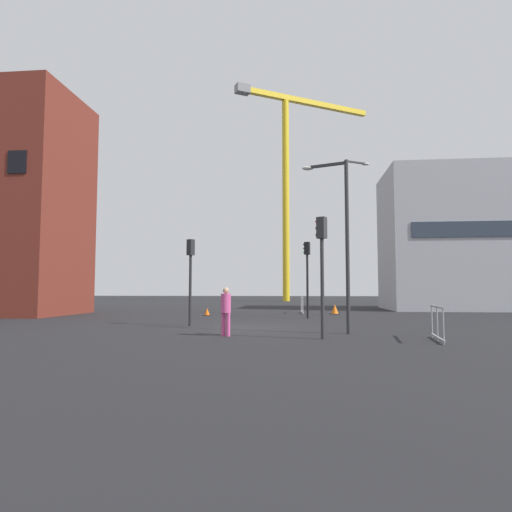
# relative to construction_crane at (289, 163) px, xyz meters

# --- Properties ---
(ground) EXTENTS (160.00, 160.00, 0.00)m
(ground) POSITION_rel_construction_crane_xyz_m (-0.85, -40.17, -18.31)
(ground) COLOR black
(brick_building) EXTENTS (7.45, 6.71, 13.87)m
(brick_building) POSITION_rel_construction_crane_xyz_m (-16.41, -32.52, -11.38)
(brick_building) COLOR maroon
(brick_building) RESTS_ON ground
(office_block) EXTENTS (13.97, 7.44, 10.76)m
(office_block) POSITION_rel_construction_crane_xyz_m (15.09, -22.92, -12.94)
(office_block) COLOR #A8AAB2
(office_block) RESTS_ON ground
(construction_crane) EXTENTS (17.99, 11.15, 27.78)m
(construction_crane) POSITION_rel_construction_crane_xyz_m (0.00, 0.00, 0.00)
(construction_crane) COLOR yellow
(construction_crane) RESTS_ON ground
(streetlamp_tall) EXTENTS (1.49, 0.87, 9.30)m
(streetlamp_tall) POSITION_rel_construction_crane_xyz_m (4.38, -32.11, -13.01)
(streetlamp_tall) COLOR #2D2D30
(streetlamp_tall) RESTS_ON ground
(streetlamp_short) EXTENTS (1.68, 0.72, 6.33)m
(streetlamp_short) POSITION_rel_construction_crane_xyz_m (2.93, -42.33, -14.53)
(streetlamp_short) COLOR #2D2D30
(streetlamp_short) RESTS_ON ground
(traffic_light_far) EXTENTS (0.38, 0.35, 3.78)m
(traffic_light_far) POSITION_rel_construction_crane_xyz_m (-3.37, -39.52, -15.76)
(traffic_light_far) COLOR #232326
(traffic_light_far) RESTS_ON ground
(traffic_light_verge) EXTENTS (0.39, 0.32, 4.17)m
(traffic_light_verge) POSITION_rel_construction_crane_xyz_m (1.81, -34.17, -15.52)
(traffic_light_verge) COLOR black
(traffic_light_verge) RESTS_ON ground
(traffic_light_median) EXTENTS (0.39, 0.35, 3.95)m
(traffic_light_median) POSITION_rel_construction_crane_xyz_m (2.15, -44.14, -15.66)
(traffic_light_median) COLOR #2D2D30
(traffic_light_median) RESTS_ON ground
(pedestrian_walking) EXTENTS (0.34, 0.34, 1.66)m
(pedestrian_walking) POSITION_rel_construction_crane_xyz_m (-1.10, -43.54, -17.35)
(pedestrian_walking) COLOR #D14C8C
(pedestrian_walking) RESTS_ON ground
(safety_barrier_rear) EXTENTS (0.19, 2.52, 1.08)m
(safety_barrier_rear) POSITION_rel_construction_crane_xyz_m (1.52, -29.13, -17.75)
(safety_barrier_rear) COLOR #B2B5BA
(safety_barrier_rear) RESTS_ON ground
(safety_barrier_mid_span) EXTENTS (0.33, 2.22, 1.08)m
(safety_barrier_mid_span) POSITION_rel_construction_crane_xyz_m (5.69, -44.24, -17.75)
(safety_barrier_mid_span) COLOR #9EA0A5
(safety_barrier_mid_span) RESTS_ON ground
(traffic_cone_orange) EXTENTS (0.45, 0.45, 0.46)m
(traffic_cone_orange) POSITION_rel_construction_crane_xyz_m (-4.18, -32.10, -18.11)
(traffic_cone_orange) COLOR black
(traffic_cone_orange) RESTS_ON ground
(traffic_cone_on_verge) EXTENTS (0.61, 0.61, 0.62)m
(traffic_cone_on_verge) POSITION_rel_construction_crane_xyz_m (3.61, -29.75, -18.03)
(traffic_cone_on_verge) COLOR black
(traffic_cone_on_verge) RESTS_ON ground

